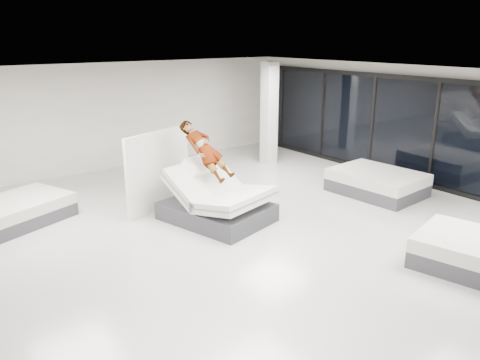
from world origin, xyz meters
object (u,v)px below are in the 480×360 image
(hero_bed, at_px, (217,202))
(flat_bed_right_far, at_px, (377,183))
(person, at_px, (206,161))
(column, at_px, (269,114))
(flat_bed_right_near, at_px, (480,255))
(divider_panel, at_px, (159,171))
(flat_bed_left_far, at_px, (20,210))
(remote, at_px, (224,169))

(hero_bed, distance_m, flat_bed_right_far, 4.46)
(person, xyz_separation_m, column, (4.13, 2.72, 0.28))
(flat_bed_right_far, relative_size, flat_bed_right_near, 0.97)
(hero_bed, height_order, divider_panel, divider_panel)
(person, distance_m, flat_bed_right_near, 5.66)
(flat_bed_left_far, bearing_deg, divider_panel, -21.06)
(hero_bed, height_order, column, column)
(divider_panel, xyz_separation_m, flat_bed_right_near, (3.04, -6.12, -0.65))
(hero_bed, xyz_separation_m, column, (4.05, 3.03, 1.18))
(person, bearing_deg, column, 19.10)
(remote, xyz_separation_m, flat_bed_right_near, (2.16, -4.70, -0.85))
(divider_panel, bearing_deg, column, -1.95)
(divider_panel, distance_m, flat_bed_left_far, 3.15)
(divider_panel, height_order, flat_bed_right_near, divider_panel)
(hero_bed, height_order, flat_bed_right_near, hero_bed)
(remote, relative_size, flat_bed_right_near, 0.06)
(person, relative_size, column, 0.51)
(remote, bearing_deg, flat_bed_left_far, 131.78)
(divider_panel, xyz_separation_m, column, (4.71, 1.58, 0.67))
(flat_bed_left_far, distance_m, column, 7.71)
(remote, height_order, flat_bed_right_near, remote)
(remote, relative_size, flat_bed_left_far, 0.06)
(flat_bed_right_far, xyz_separation_m, column, (-0.30, 4.00, 1.30))
(hero_bed, height_order, person, person)
(flat_bed_right_far, distance_m, column, 4.22)
(remote, distance_m, divider_panel, 1.68)
(column, bearing_deg, person, -146.66)
(person, distance_m, remote, 0.45)
(person, relative_size, flat_bed_right_near, 0.69)
(person, xyz_separation_m, flat_bed_right_far, (4.43, -1.28, -1.02))
(hero_bed, distance_m, person, 0.96)
(hero_bed, xyz_separation_m, flat_bed_right_near, (2.38, -4.68, -0.14))
(person, relative_size, remote, 11.66)
(remote, bearing_deg, hero_bed, 172.69)
(person, xyz_separation_m, remote, (0.30, -0.29, -0.19))
(person, distance_m, column, 4.95)
(person, distance_m, flat_bed_left_far, 4.25)
(person, distance_m, divider_panel, 1.33)
(hero_bed, relative_size, divider_panel, 1.25)
(remote, height_order, divider_panel, divider_panel)
(remote, xyz_separation_m, divider_panel, (-0.88, 1.42, -0.20))
(flat_bed_right_far, height_order, flat_bed_left_far, flat_bed_right_far)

